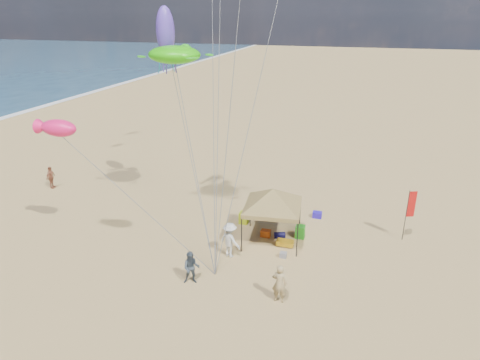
{
  "coord_description": "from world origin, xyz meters",
  "views": [
    {
      "loc": [
        5.52,
        -15.55,
        11.77
      ],
      "look_at": [
        0.0,
        3.0,
        4.0
      ],
      "focal_mm": 31.75,
      "sensor_mm": 36.0,
      "label": 1
    }
  ],
  "objects_px": {
    "canopy_tent": "(273,191)",
    "chair_green": "(300,232)",
    "cooler_blue": "(317,215)",
    "person_near_c": "(230,240)",
    "cooler_red": "(266,233)",
    "feather_flag": "(410,207)",
    "person_near_a": "(279,283)",
    "beach_cart": "(285,243)",
    "person_far_a": "(51,177)",
    "chair_yellow": "(244,218)",
    "person_near_b": "(191,268)"
  },
  "relations": [
    {
      "from": "canopy_tent",
      "to": "person_near_c",
      "type": "height_order",
      "value": "canopy_tent"
    },
    {
      "from": "chair_yellow",
      "to": "cooler_blue",
      "type": "bearing_deg",
      "value": 25.36
    },
    {
      "from": "canopy_tent",
      "to": "chair_yellow",
      "type": "height_order",
      "value": "canopy_tent"
    },
    {
      "from": "cooler_blue",
      "to": "person_near_c",
      "type": "bearing_deg",
      "value": -123.54
    },
    {
      "from": "person_near_a",
      "to": "cooler_red",
      "type": "bearing_deg",
      "value": -70.06
    },
    {
      "from": "feather_flag",
      "to": "cooler_red",
      "type": "bearing_deg",
      "value": -166.12
    },
    {
      "from": "canopy_tent",
      "to": "beach_cart",
      "type": "distance_m",
      "value": 2.91
    },
    {
      "from": "feather_flag",
      "to": "person_far_a",
      "type": "height_order",
      "value": "feather_flag"
    },
    {
      "from": "cooler_red",
      "to": "person_near_c",
      "type": "xyz_separation_m",
      "value": [
        -1.28,
        -2.52,
        0.75
      ]
    },
    {
      "from": "person_near_c",
      "to": "cooler_red",
      "type": "bearing_deg",
      "value": -93.46
    },
    {
      "from": "canopy_tent",
      "to": "feather_flag",
      "type": "distance_m",
      "value": 7.43
    },
    {
      "from": "feather_flag",
      "to": "beach_cart",
      "type": "height_order",
      "value": "feather_flag"
    },
    {
      "from": "chair_yellow",
      "to": "beach_cart",
      "type": "distance_m",
      "value": 3.45
    },
    {
      "from": "canopy_tent",
      "to": "feather_flag",
      "type": "bearing_deg",
      "value": 17.1
    },
    {
      "from": "canopy_tent",
      "to": "cooler_red",
      "type": "distance_m",
      "value": 2.83
    },
    {
      "from": "cooler_red",
      "to": "person_far_a",
      "type": "xyz_separation_m",
      "value": [
        -16.18,
        2.48,
        0.61
      ]
    },
    {
      "from": "canopy_tent",
      "to": "chair_yellow",
      "type": "xyz_separation_m",
      "value": [
        -2.04,
        1.53,
        -2.62
      ]
    },
    {
      "from": "feather_flag",
      "to": "person_near_c",
      "type": "distance_m",
      "value": 9.81
    },
    {
      "from": "feather_flag",
      "to": "person_near_b",
      "type": "height_order",
      "value": "feather_flag"
    },
    {
      "from": "canopy_tent",
      "to": "person_far_a",
      "type": "distance_m",
      "value": 16.97
    },
    {
      "from": "canopy_tent",
      "to": "feather_flag",
      "type": "xyz_separation_m",
      "value": [
        7.04,
        2.16,
        -0.99
      ]
    },
    {
      "from": "chair_yellow",
      "to": "person_near_a",
      "type": "xyz_separation_m",
      "value": [
        3.48,
        -6.57,
        0.56
      ]
    },
    {
      "from": "feather_flag",
      "to": "person_near_a",
      "type": "bearing_deg",
      "value": -127.83
    },
    {
      "from": "beach_cart",
      "to": "person_near_c",
      "type": "height_order",
      "value": "person_near_c"
    },
    {
      "from": "cooler_red",
      "to": "cooler_blue",
      "type": "relative_size",
      "value": 1.0
    },
    {
      "from": "canopy_tent",
      "to": "chair_green",
      "type": "xyz_separation_m",
      "value": [
        1.44,
        0.77,
        -2.62
      ]
    },
    {
      "from": "chair_green",
      "to": "chair_yellow",
      "type": "bearing_deg",
      "value": 167.57
    },
    {
      "from": "canopy_tent",
      "to": "person_far_a",
      "type": "height_order",
      "value": "canopy_tent"
    },
    {
      "from": "person_near_a",
      "to": "chair_green",
      "type": "bearing_deg",
      "value": -89.12
    },
    {
      "from": "cooler_red",
      "to": "chair_yellow",
      "type": "bearing_deg",
      "value": 143.28
    },
    {
      "from": "beach_cart",
      "to": "person_near_b",
      "type": "distance_m",
      "value": 5.73
    },
    {
      "from": "cooler_blue",
      "to": "person_near_c",
      "type": "relative_size",
      "value": 0.29
    },
    {
      "from": "cooler_red",
      "to": "chair_green",
      "type": "distance_m",
      "value": 1.91
    },
    {
      "from": "cooler_red",
      "to": "cooler_blue",
      "type": "bearing_deg",
      "value": 51.82
    },
    {
      "from": "feather_flag",
      "to": "person_far_a",
      "type": "xyz_separation_m",
      "value": [
        -23.63,
        0.63,
        -1.18
      ]
    },
    {
      "from": "person_near_b",
      "to": "canopy_tent",
      "type": "bearing_deg",
      "value": 43.73
    },
    {
      "from": "cooler_red",
      "to": "person_near_b",
      "type": "xyz_separation_m",
      "value": [
        -2.27,
        -5.2,
        0.62
      ]
    },
    {
      "from": "chair_yellow",
      "to": "person_near_a",
      "type": "relative_size",
      "value": 0.39
    },
    {
      "from": "feather_flag",
      "to": "person_near_a",
      "type": "height_order",
      "value": "feather_flag"
    },
    {
      "from": "feather_flag",
      "to": "chair_green",
      "type": "height_order",
      "value": "feather_flag"
    },
    {
      "from": "chair_green",
      "to": "person_near_b",
      "type": "height_order",
      "value": "person_near_b"
    },
    {
      "from": "beach_cart",
      "to": "person_near_a",
      "type": "bearing_deg",
      "value": -82.43
    },
    {
      "from": "cooler_blue",
      "to": "cooler_red",
      "type": "bearing_deg",
      "value": -128.18
    },
    {
      "from": "chair_yellow",
      "to": "beach_cart",
      "type": "xyz_separation_m",
      "value": [
        2.86,
        -1.92,
        -0.15
      ]
    },
    {
      "from": "beach_cart",
      "to": "person_far_a",
      "type": "distance_m",
      "value": 17.72
    },
    {
      "from": "chair_green",
      "to": "person_near_a",
      "type": "relative_size",
      "value": 0.39
    },
    {
      "from": "cooler_blue",
      "to": "beach_cart",
      "type": "height_order",
      "value": "cooler_blue"
    },
    {
      "from": "chair_green",
      "to": "person_near_c",
      "type": "height_order",
      "value": "person_near_c"
    },
    {
      "from": "feather_flag",
      "to": "person_near_a",
      "type": "distance_m",
      "value": 9.18
    },
    {
      "from": "feather_flag",
      "to": "cooler_red",
      "type": "distance_m",
      "value": 7.88
    }
  ]
}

